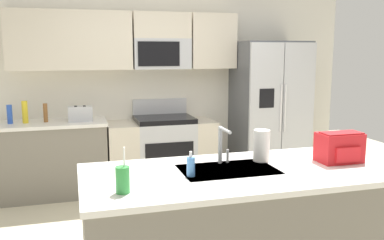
{
  "coord_description": "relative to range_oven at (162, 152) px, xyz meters",
  "views": [
    {
      "loc": [
        -1.12,
        -3.34,
        1.73
      ],
      "look_at": [
        0.0,
        0.6,
        1.05
      ],
      "focal_mm": 39.23,
      "sensor_mm": 36.0,
      "label": 1
    }
  ],
  "objects": [
    {
      "name": "kitchen_wall_unit",
      "position": [
        -0.08,
        0.28,
        1.03
      ],
      "size": [
        5.2,
        0.43,
        2.6
      ],
      "color": "silver",
      "rests_on": "ground"
    },
    {
      "name": "back_counter",
      "position": [
        -1.35,
        -0.0,
        0.01
      ],
      "size": [
        1.32,
        0.63,
        0.9
      ],
      "color": "slate",
      "rests_on": "ground"
    },
    {
      "name": "range_oven",
      "position": [
        0.0,
        0.0,
        0.0
      ],
      "size": [
        1.36,
        0.61,
        1.1
      ],
      "color": "#B7BABF",
      "rests_on": "ground"
    },
    {
      "name": "refrigerator",
      "position": [
        1.47,
        -0.07,
        0.48
      ],
      "size": [
        0.9,
        0.76,
        1.85
      ],
      "color": "#4C4F54",
      "rests_on": "ground"
    },
    {
      "name": "island_counter",
      "position": [
        0.07,
        -2.5,
        0.01
      ],
      "size": [
        2.26,
        1.0,
        0.9
      ],
      "color": "slate",
      "rests_on": "ground"
    },
    {
      "name": "toaster",
      "position": [
        -0.99,
        -0.05,
        0.55
      ],
      "size": [
        0.28,
        0.16,
        0.18
      ],
      "color": "#B7BABF",
      "rests_on": "back_counter"
    },
    {
      "name": "pepper_mill",
      "position": [
        -1.38,
        -0.0,
        0.57
      ],
      "size": [
        0.05,
        0.05,
        0.22
      ],
      "primitive_type": "cylinder",
      "color": "brown",
      "rests_on": "back_counter"
    },
    {
      "name": "bottle_yellow",
      "position": [
        -1.61,
        -0.01,
        0.59
      ],
      "size": [
        0.07,
        0.07,
        0.26
      ],
      "primitive_type": "cylinder",
      "color": "yellow",
      "rests_on": "back_counter"
    },
    {
      "name": "bottle_blue",
      "position": [
        -1.77,
        -0.01,
        0.57
      ],
      "size": [
        0.06,
        0.06,
        0.22
      ],
      "primitive_type": "cylinder",
      "color": "blue",
      "rests_on": "back_counter"
    },
    {
      "name": "sink_faucet",
      "position": [
        -0.02,
        -2.31,
        0.62
      ],
      "size": [
        0.08,
        0.21,
        0.28
      ],
      "color": "#B7BABF",
      "rests_on": "island_counter"
    },
    {
      "name": "drink_cup_green",
      "position": [
        -0.8,
        -2.75,
        0.54
      ],
      "size": [
        0.08,
        0.08,
        0.28
      ],
      "color": "green",
      "rests_on": "island_counter"
    },
    {
      "name": "soap_dispenser",
      "position": [
        -0.33,
        -2.54,
        0.53
      ],
      "size": [
        0.06,
        0.06,
        0.17
      ],
      "color": "#4C8CD8",
      "rests_on": "island_counter"
    },
    {
      "name": "paper_towel_roll",
      "position": [
        0.3,
        -2.31,
        0.58
      ],
      "size": [
        0.12,
        0.12,
        0.24
      ],
      "primitive_type": "cylinder",
      "color": "white",
      "rests_on": "island_counter"
    },
    {
      "name": "backpack",
      "position": [
        0.85,
        -2.5,
        0.57
      ],
      "size": [
        0.32,
        0.22,
        0.23
      ],
      "color": "red",
      "rests_on": "island_counter"
    }
  ]
}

